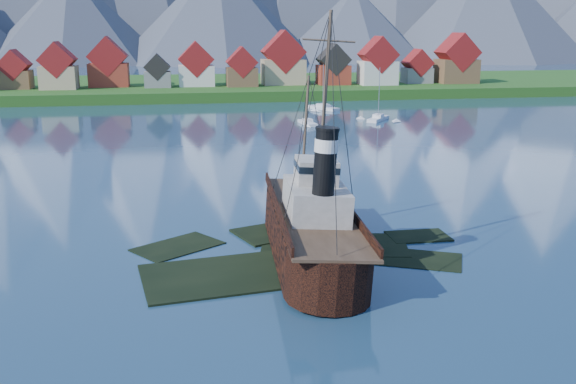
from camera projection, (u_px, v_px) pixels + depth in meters
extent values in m
plane|color=#1C374F|center=(280.00, 263.00, 57.53)|extent=(1400.00, 1400.00, 0.00)
cube|color=black|center=(249.00, 277.00, 55.20)|extent=(19.08, 11.42, 1.00)
cube|color=black|center=(334.00, 249.00, 62.43)|extent=(15.15, 9.76, 1.00)
cube|color=black|center=(285.00, 234.00, 66.52)|extent=(11.45, 9.06, 1.00)
cube|color=black|center=(411.00, 263.00, 58.66)|extent=(10.27, 8.34, 1.00)
cube|color=black|center=(178.00, 251.00, 61.87)|extent=(9.42, 8.68, 1.00)
cube|color=black|center=(418.00, 240.00, 64.87)|extent=(6.00, 4.00, 1.00)
cube|color=#154814|center=(201.00, 91.00, 219.89)|extent=(600.00, 80.00, 3.20)
cube|color=#3F3D38|center=(207.00, 103.00, 183.60)|extent=(600.00, 2.50, 2.00)
cube|color=brown|center=(16.00, 80.00, 192.97)|extent=(9.00, 8.00, 5.50)
cube|color=maroon|center=(14.00, 65.00, 191.89)|extent=(9.16, 8.16, 9.16)
cube|color=tan|center=(59.00, 78.00, 192.09)|extent=(10.50, 9.00, 6.80)
cube|color=maroon|center=(57.00, 60.00, 190.79)|extent=(10.69, 9.18, 10.69)
cube|color=maroon|center=(109.00, 75.00, 200.09)|extent=(12.00, 8.50, 7.20)
cube|color=maroon|center=(108.00, 56.00, 198.68)|extent=(12.22, 8.67, 12.22)
cube|color=slate|center=(158.00, 79.00, 198.10)|extent=(8.00, 7.00, 4.80)
cube|color=black|center=(157.00, 67.00, 197.15)|extent=(8.15, 7.14, 8.15)
cube|color=beige|center=(196.00, 76.00, 202.75)|extent=(11.00, 9.50, 6.40)
cube|color=maroon|center=(196.00, 59.00, 201.48)|extent=(11.20, 9.69, 11.20)
cube|color=brown|center=(242.00, 77.00, 201.32)|extent=(9.50, 8.00, 5.80)
cube|color=maroon|center=(242.00, 62.00, 200.19)|extent=(9.67, 8.16, 9.67)
cube|color=tan|center=(283.00, 72.00, 208.15)|extent=(13.50, 10.00, 8.00)
cube|color=maroon|center=(283.00, 52.00, 206.56)|extent=(13.75, 10.20, 13.75)
cube|color=maroon|center=(333.00, 75.00, 208.15)|extent=(10.00, 8.50, 6.20)
cube|color=black|center=(333.00, 59.00, 206.95)|extent=(10.18, 8.67, 10.18)
cube|color=beige|center=(377.00, 73.00, 207.44)|extent=(11.50, 9.00, 7.50)
cube|color=maroon|center=(378.00, 55.00, 206.01)|extent=(11.71, 9.18, 11.71)
cube|color=slate|center=(417.00, 75.00, 214.05)|extent=(9.00, 7.50, 5.00)
cube|color=maroon|center=(417.00, 63.00, 213.04)|extent=(9.16, 7.65, 9.16)
cube|color=brown|center=(456.00, 71.00, 213.95)|extent=(12.50, 10.00, 7.80)
cube|color=maroon|center=(457.00, 52.00, 212.44)|extent=(12.73, 10.20, 12.73)
cone|color=#2D333D|center=(72.00, 19.00, 396.49)|extent=(120.00, 120.00, 58.00)
cone|color=#2D333D|center=(218.00, 12.00, 405.63)|extent=(136.00, 136.00, 66.00)
cone|color=#2D333D|center=(354.00, 26.00, 426.32)|extent=(110.00, 110.00, 50.00)
cone|color=#2D333D|center=(484.00, 7.00, 435.28)|extent=(150.00, 150.00, 75.00)
cube|color=black|center=(310.00, 235.00, 58.39)|extent=(6.77, 19.50, 4.06)
cone|color=black|center=(286.00, 200.00, 70.47)|extent=(6.77, 6.77, 6.77)
cylinder|color=black|center=(335.00, 274.00, 49.08)|extent=(6.77, 6.77, 4.06)
cube|color=#4C3826|center=(310.00, 212.00, 57.87)|extent=(6.63, 25.72, 0.24)
cube|color=black|center=(274.00, 209.00, 57.22)|extent=(0.19, 24.91, 0.87)
cube|color=black|center=(345.00, 206.00, 58.30)|extent=(0.19, 24.91, 0.87)
cube|color=#ADA89E|center=(313.00, 201.00, 56.12)|extent=(5.03, 8.22, 2.90)
cube|color=#ADA89E|center=(311.00, 171.00, 56.43)|extent=(3.48, 3.87, 2.13)
cylinder|color=black|center=(322.00, 162.00, 52.05)|extent=(1.84, 1.84, 5.42)
cylinder|color=silver|center=(322.00, 145.00, 51.72)|extent=(1.93, 1.93, 1.06)
cylinder|color=#473828|center=(294.00, 134.00, 63.80)|extent=(0.27, 0.27, 11.60)
cylinder|color=#473828|center=(317.00, 88.00, 52.78)|extent=(0.31, 0.31, 12.57)
cube|color=silver|center=(378.00, 120.00, 147.66)|extent=(7.34, 8.76, 1.30)
cube|color=silver|center=(378.00, 116.00, 147.41)|extent=(3.16, 3.28, 0.76)
cylinder|color=gray|center=(379.00, 93.00, 146.12)|extent=(0.15, 0.15, 11.26)
cube|color=silver|center=(323.00, 109.00, 168.35)|extent=(7.33, 10.47, 1.26)
cube|color=silver|center=(323.00, 105.00, 168.10)|extent=(3.43, 3.69, 0.73)
cylinder|color=gray|center=(323.00, 86.00, 166.85)|extent=(0.15, 0.15, 10.92)
cube|color=silver|center=(308.00, 124.00, 141.43)|extent=(2.95, 8.69, 1.10)
cube|color=silver|center=(308.00, 120.00, 141.21)|extent=(2.10, 2.56, 0.64)
cylinder|color=gray|center=(308.00, 100.00, 140.12)|extent=(0.13, 0.13, 9.52)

